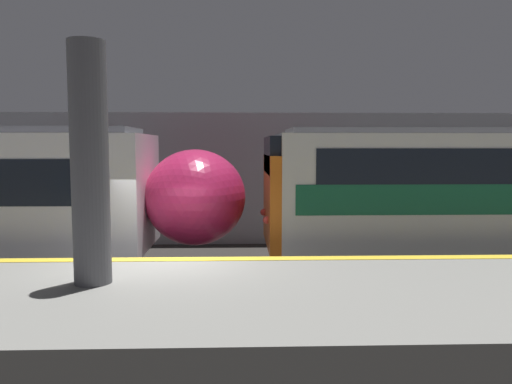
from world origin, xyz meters
TOP-DOWN VIEW (x-y plane):
  - ground_plane at (0.00, 0.00)m, footprint 120.00×120.00m
  - platform at (0.00, -2.10)m, footprint 40.00×4.21m
  - station_rear_barrier at (0.00, 6.91)m, footprint 50.00×0.15m
  - support_pillar_near at (-0.80, -1.69)m, footprint 0.56×0.56m

SIDE VIEW (x-z plane):
  - ground_plane at x=0.00m, z-range 0.00..0.00m
  - platform at x=0.00m, z-range 0.00..1.11m
  - station_rear_barrier at x=0.00m, z-range 0.00..4.25m
  - support_pillar_near at x=-0.80m, z-range 1.11..4.73m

